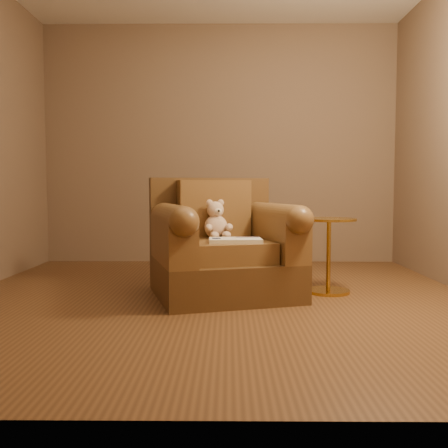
{
  "coord_description": "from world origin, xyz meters",
  "views": [
    {
      "loc": [
        0.1,
        -3.75,
        0.84
      ],
      "look_at": [
        0.07,
        0.08,
        0.57
      ],
      "focal_mm": 40.0,
      "sensor_mm": 36.0,
      "label": 1
    }
  ],
  "objects": [
    {
      "name": "side_table",
      "position": [
        0.91,
        0.25,
        0.33
      ],
      "size": [
        0.43,
        0.43,
        0.61
      ],
      "color": "gold",
      "rests_on": "floor"
    },
    {
      "name": "floor",
      "position": [
        0.0,
        0.0,
        0.0
      ],
      "size": [
        4.0,
        4.0,
        0.0
      ],
      "primitive_type": "plane",
      "color": "brown",
      "rests_on": "ground"
    },
    {
      "name": "room",
      "position": [
        0.0,
        0.0,
        1.71
      ],
      "size": [
        4.02,
        4.02,
        2.71
      ],
      "color": "brown",
      "rests_on": "ground"
    },
    {
      "name": "guidebook",
      "position": [
        0.15,
        -0.09,
        0.46
      ],
      "size": [
        0.4,
        0.25,
        0.03
      ],
      "rotation": [
        0.0,
        0.0,
        0.05
      ],
      "color": "beige",
      "rests_on": "armchair"
    },
    {
      "name": "teddy_bear",
      "position": [
        0.0,
        0.25,
        0.57
      ],
      "size": [
        0.23,
        0.27,
        0.32
      ],
      "rotation": [
        0.0,
        0.0,
        0.36
      ],
      "color": "beige",
      "rests_on": "armchair"
    },
    {
      "name": "armchair",
      "position": [
        0.05,
        0.17,
        0.36
      ],
      "size": [
        1.27,
        1.24,
        0.93
      ],
      "rotation": [
        0.0,
        0.0,
        0.28
      ],
      "color": "#53371B",
      "rests_on": "floor"
    }
  ]
}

